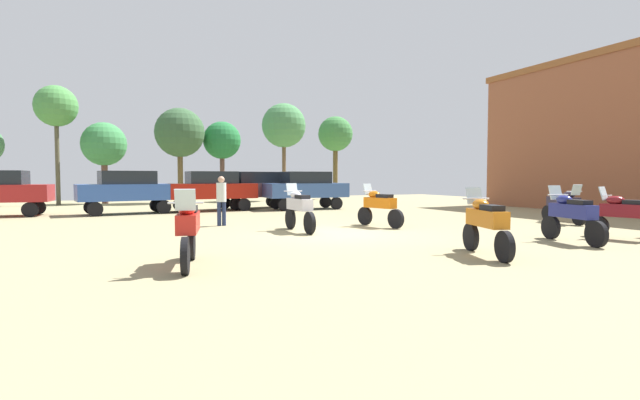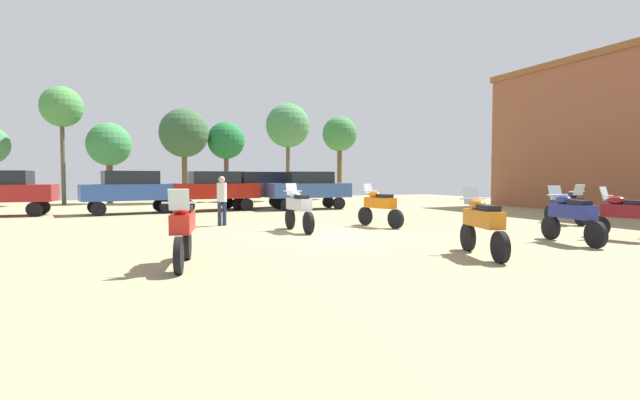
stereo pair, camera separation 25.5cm
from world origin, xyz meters
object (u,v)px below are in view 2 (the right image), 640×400
at_px(car_1, 257,187).
at_px(tree_6, 62,108).
at_px(person_1, 222,197).
at_px(tree_4, 288,126).
at_px(car_4, 214,188).
at_px(motorcycle_5, 626,214).
at_px(motorcycle_3, 571,215).
at_px(motorcycle_2, 482,223).
at_px(motorcycle_4, 183,228).
at_px(tree_1, 226,141).
at_px(motorcycle_1, 298,208).
at_px(motorcycle_6, 379,206).
at_px(motorcycle_7, 566,204).
at_px(car_5, 308,187).
at_px(car_3, 131,189).
at_px(car_2, 0,190).
at_px(tree_7, 340,135).
at_px(tree_5, 109,145).
at_px(tree_8, 184,133).

relative_size(car_1, tree_6, 0.63).
distance_m(person_1, tree_4, 18.55).
bearing_deg(car_4, motorcycle_5, -154.95).
relative_size(motorcycle_3, person_1, 1.29).
height_order(motorcycle_2, car_1, car_1).
bearing_deg(motorcycle_4, tree_1, -90.99).
height_order(motorcycle_5, tree_1, tree_1).
xyz_separation_m(motorcycle_1, motorcycle_6, (3.04, 0.19, -0.02)).
height_order(motorcycle_5, motorcycle_7, motorcycle_7).
relative_size(tree_1, tree_6, 0.77).
bearing_deg(tree_4, tree_6, 179.81).
bearing_deg(motorcycle_7, car_5, -48.46).
bearing_deg(car_3, tree_6, 13.57).
bearing_deg(motorcycle_5, car_3, 115.61).
height_order(motorcycle_2, tree_1, tree_1).
bearing_deg(motorcycle_3, car_2, 147.05).
bearing_deg(tree_1, motorcycle_4, -103.40).
bearing_deg(tree_6, tree_4, -0.19).
relative_size(tree_6, tree_7, 1.11).
bearing_deg(tree_5, tree_1, -3.07).
bearing_deg(motorcycle_7, motorcycle_5, 70.87).
bearing_deg(motorcycle_5, tree_7, 69.06).
bearing_deg(tree_7, motorcycle_6, -111.51).
bearing_deg(motorcycle_5, motorcycle_4, 162.55).
distance_m(motorcycle_7, tree_8, 23.33).
height_order(motorcycle_4, motorcycle_6, motorcycle_4).
bearing_deg(motorcycle_2, motorcycle_1, 126.51).
bearing_deg(car_4, tree_4, -41.76).
height_order(person_1, tree_4, tree_4).
bearing_deg(tree_8, car_2, -137.17).
xyz_separation_m(tree_4, tree_6, (-14.60, 0.05, 0.49)).
bearing_deg(motorcycle_2, tree_5, 124.77).
xyz_separation_m(motorcycle_2, tree_8, (-3.36, 24.44, 3.91)).
xyz_separation_m(motorcycle_1, tree_6, (-8.50, 18.86, 5.21)).
bearing_deg(tree_1, tree_4, -3.65).
xyz_separation_m(car_2, car_4, (9.24, -0.33, 0.00)).
bearing_deg(car_2, car_5, -90.44).
bearing_deg(tree_1, car_5, -76.30).
relative_size(motorcycle_2, car_3, 0.47).
distance_m(motorcycle_5, tree_4, 24.68).
bearing_deg(motorcycle_2, car_5, 100.08).
bearing_deg(motorcycle_7, motorcycle_3, 53.37).
height_order(motorcycle_4, motorcycle_7, motorcycle_4).
relative_size(motorcycle_4, car_1, 0.47).
bearing_deg(tree_4, motorcycle_2, -99.30).
relative_size(motorcycle_1, motorcycle_7, 1.02).
bearing_deg(motorcycle_6, motorcycle_2, -113.34).
relative_size(car_3, tree_6, 0.62).
bearing_deg(car_1, tree_1, -11.06).
height_order(motorcycle_3, person_1, person_1).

